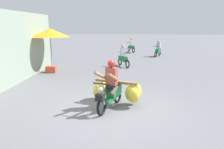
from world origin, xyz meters
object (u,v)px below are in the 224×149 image
Objects in this scene: motorbike_main_loaded at (114,90)px; market_umbrella_near_shop at (50,33)px; motorbike_distant_ahead_right at (131,46)px; motorbike_distant_ahead_left at (158,50)px; motorbike_distant_far_ahead at (123,58)px; produce_crate at (51,69)px.

market_umbrella_near_shop is (-3.80, 5.21, 1.71)m from motorbike_main_loaded.
market_umbrella_near_shop is at bearing -116.32° from motorbike_distant_ahead_right.
motorbike_distant_ahead_left and motorbike_distant_ahead_right have the same top height.
motorbike_distant_ahead_left is at bearing -54.77° from motorbike_distant_ahead_right.
motorbike_distant_far_ahead reaches higher than produce_crate.
motorbike_distant_ahead_right is at bearing 125.23° from motorbike_distant_ahead_left.
motorbike_distant_ahead_right is 11.18m from produce_crate.
market_umbrella_near_shop is (-7.04, -6.76, 1.65)m from motorbike_distant_ahead_left.
market_umbrella_near_shop is (-4.87, -9.84, 1.65)m from motorbike_distant_ahead_right.
motorbike_main_loaded reaches higher than motorbike_distant_far_ahead.
motorbike_distant_ahead_left is 5.66m from motorbike_distant_far_ahead.
motorbike_distant_ahead_left is 0.61× the size of market_umbrella_near_shop.
motorbike_distant_far_ahead is at bearing 87.85° from motorbike_main_loaded.
produce_crate is (-7.02, -6.99, -0.39)m from motorbike_distant_ahead_left.
motorbike_main_loaded is at bearing -52.76° from produce_crate.
motorbike_distant_ahead_left is at bearing 43.82° from market_umbrella_near_shop.
motorbike_distant_far_ahead is 2.65× the size of produce_crate.
produce_crate is (0.02, -0.23, -2.03)m from market_umbrella_near_shop.
motorbike_distant_far_ahead is at bearing 28.22° from produce_crate.
motorbike_distant_ahead_right is at bearing 63.68° from market_umbrella_near_shop.
motorbike_main_loaded is 12.40m from motorbike_distant_ahead_left.
motorbike_main_loaded reaches higher than motorbike_distant_ahead_right.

